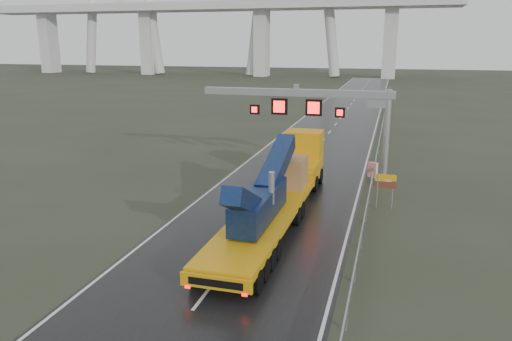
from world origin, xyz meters
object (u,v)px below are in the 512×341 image
(heavy_haul_truck, at_px, (282,183))
(exit_sign_pair, at_px, (385,184))
(sign_gantry, at_px, (323,109))
(striped_barrier, at_px, (373,170))

(heavy_haul_truck, xyz_separation_m, exit_sign_pair, (6.29, 2.41, -0.25))
(heavy_haul_truck, bearing_deg, sign_gantry, 81.49)
(sign_gantry, bearing_deg, exit_sign_pair, -49.60)
(striped_barrier, bearing_deg, sign_gantry, -131.78)
(striped_barrier, bearing_deg, exit_sign_pair, -61.10)
(exit_sign_pair, distance_m, striped_barrier, 8.02)
(heavy_haul_truck, xyz_separation_m, striped_barrier, (5.19, 10.28, -1.29))
(exit_sign_pair, height_order, striped_barrier, exit_sign_pair)
(sign_gantry, distance_m, heavy_haul_truck, 9.17)
(sign_gantry, distance_m, exit_sign_pair, 8.67)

